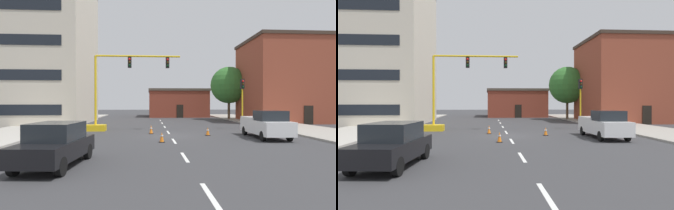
% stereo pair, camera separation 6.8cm
% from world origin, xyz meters
% --- Properties ---
extents(ground_plane, '(160.00, 160.00, 0.00)m').
position_xyz_m(ground_plane, '(0.00, 0.00, 0.00)').
color(ground_plane, '#38383A').
extents(sidewalk_left, '(6.00, 56.00, 0.14)m').
position_xyz_m(sidewalk_left, '(-12.75, 8.00, 0.07)').
color(sidewalk_left, '#B2ADA3').
rests_on(sidewalk_left, ground_plane).
extents(sidewalk_right, '(6.00, 56.00, 0.14)m').
position_xyz_m(sidewalk_right, '(12.75, 8.00, 0.07)').
color(sidewalk_right, '#9E998E').
rests_on(sidewalk_right, ground_plane).
extents(lane_stripe_seg_0, '(0.16, 2.40, 0.01)m').
position_xyz_m(lane_stripe_seg_0, '(0.00, -14.00, 0.00)').
color(lane_stripe_seg_0, silver).
rests_on(lane_stripe_seg_0, ground_plane).
extents(lane_stripe_seg_1, '(0.16, 2.40, 0.01)m').
position_xyz_m(lane_stripe_seg_1, '(0.00, -8.50, 0.00)').
color(lane_stripe_seg_1, silver).
rests_on(lane_stripe_seg_1, ground_plane).
extents(lane_stripe_seg_2, '(0.16, 2.40, 0.01)m').
position_xyz_m(lane_stripe_seg_2, '(0.00, -3.00, 0.00)').
color(lane_stripe_seg_2, silver).
rests_on(lane_stripe_seg_2, ground_plane).
extents(lane_stripe_seg_3, '(0.16, 2.40, 0.01)m').
position_xyz_m(lane_stripe_seg_3, '(0.00, 2.50, 0.00)').
color(lane_stripe_seg_3, silver).
rests_on(lane_stripe_seg_3, ground_plane).
extents(lane_stripe_seg_4, '(0.16, 2.40, 0.01)m').
position_xyz_m(lane_stripe_seg_4, '(0.00, 8.00, 0.00)').
color(lane_stripe_seg_4, silver).
rests_on(lane_stripe_seg_4, ground_plane).
extents(lane_stripe_seg_5, '(0.16, 2.40, 0.01)m').
position_xyz_m(lane_stripe_seg_5, '(0.00, 13.50, 0.00)').
color(lane_stripe_seg_5, silver).
rests_on(lane_stripe_seg_5, ground_plane).
extents(lane_stripe_seg_6, '(0.16, 2.40, 0.01)m').
position_xyz_m(lane_stripe_seg_6, '(0.00, 19.00, 0.00)').
color(lane_stripe_seg_6, silver).
rests_on(lane_stripe_seg_6, ground_plane).
extents(building_tall_left, '(16.24, 13.30, 18.22)m').
position_xyz_m(building_tall_left, '(-17.09, 14.64, 9.12)').
color(building_tall_left, beige).
rests_on(building_tall_left, ground_plane).
extents(building_brick_center, '(10.51, 10.28, 4.94)m').
position_xyz_m(building_brick_center, '(3.57, 30.52, 2.48)').
color(building_brick_center, brown).
rests_on(building_brick_center, ground_plane).
extents(building_row_right, '(11.16, 10.57, 10.89)m').
position_xyz_m(building_row_right, '(16.86, 15.18, 5.45)').
color(building_row_right, brown).
rests_on(building_row_right, ground_plane).
extents(traffic_signal_gantry, '(8.52, 1.20, 6.83)m').
position_xyz_m(traffic_signal_gantry, '(-5.37, 4.21, 2.21)').
color(traffic_signal_gantry, yellow).
rests_on(traffic_signal_gantry, ground_plane).
extents(traffic_light_pole_right, '(0.32, 0.47, 4.80)m').
position_xyz_m(traffic_light_pole_right, '(7.34, 5.10, 3.53)').
color(traffic_light_pole_right, yellow).
rests_on(traffic_light_pole_right, ground_plane).
extents(tree_right_far, '(5.42, 5.42, 7.85)m').
position_xyz_m(tree_right_far, '(10.21, 19.62, 5.13)').
color(tree_right_far, brown).
rests_on(tree_right_far, ground_plane).
extents(pickup_truck_white, '(2.09, 5.43, 1.99)m').
position_xyz_m(pickup_truck_white, '(6.73, -1.77, 0.97)').
color(pickup_truck_white, white).
rests_on(pickup_truck_white, ground_plane).
extents(sedan_black_near_left, '(2.25, 4.65, 1.74)m').
position_xyz_m(sedan_black_near_left, '(-5.38, -9.99, 0.89)').
color(sedan_black_near_left, black).
rests_on(sedan_black_near_left, ground_plane).
extents(traffic_cone_roadside_a, '(0.36, 0.36, 0.67)m').
position_xyz_m(traffic_cone_roadside_a, '(-0.83, -3.53, 0.33)').
color(traffic_cone_roadside_a, black).
rests_on(traffic_cone_roadside_a, ground_plane).
extents(traffic_cone_roadside_b, '(0.36, 0.36, 0.65)m').
position_xyz_m(traffic_cone_roadside_b, '(2.89, -0.00, 0.32)').
color(traffic_cone_roadside_b, black).
rests_on(traffic_cone_roadside_b, ground_plane).
extents(traffic_cone_roadside_c, '(0.36, 0.36, 0.71)m').
position_xyz_m(traffic_cone_roadside_c, '(-1.47, 1.50, 0.35)').
color(traffic_cone_roadside_c, black).
rests_on(traffic_cone_roadside_c, ground_plane).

